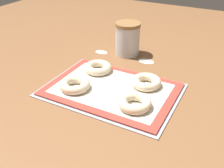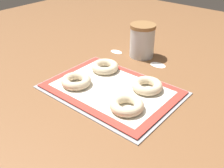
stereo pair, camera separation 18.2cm
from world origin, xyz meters
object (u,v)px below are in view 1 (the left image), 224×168
at_px(bagel_back_right, 146,82).
at_px(bagel_front_left, 75,85).
at_px(bagel_back_left, 98,68).
at_px(bagel_front_right, 135,103).
at_px(baking_tray, 112,89).
at_px(flour_canister, 128,39).

bearing_deg(bagel_back_right, bagel_front_left, -147.45).
relative_size(bagel_back_left, bagel_back_right, 1.00).
relative_size(bagel_front_right, bagel_back_left, 1.00).
bearing_deg(bagel_front_right, bagel_back_left, 145.69).
xyz_separation_m(baking_tray, bagel_back_right, (0.11, 0.08, 0.02)).
distance_m(bagel_front_right, flour_canister, 0.47).
bearing_deg(bagel_front_right, bagel_back_right, 96.58).
bearing_deg(bagel_front_left, flour_canister, 85.77).
bearing_deg(bagel_front_left, bagel_front_right, -0.51).
distance_m(baking_tray, flour_canister, 0.36).
height_order(baking_tray, bagel_front_right, bagel_front_right).
bearing_deg(bagel_front_left, bagel_back_right, 32.55).
height_order(baking_tray, flour_canister, flour_canister).
bearing_deg(bagel_back_left, bagel_front_left, -92.00).
height_order(bagel_back_left, bagel_back_right, same).
relative_size(bagel_front_left, bagel_back_right, 1.00).
height_order(bagel_front_left, flour_canister, flour_canister).
relative_size(bagel_front_left, bagel_back_left, 1.00).
bearing_deg(bagel_back_left, flour_canister, 84.27).
distance_m(baking_tray, bagel_front_left, 0.15).
xyz_separation_m(bagel_front_left, flour_canister, (0.03, 0.41, 0.05)).
xyz_separation_m(baking_tray, bagel_back_left, (-0.12, 0.09, 0.02)).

